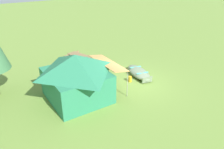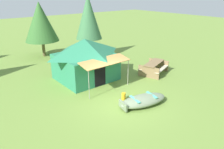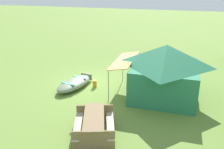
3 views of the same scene
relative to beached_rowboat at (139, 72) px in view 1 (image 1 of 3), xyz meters
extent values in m
plane|color=olive|center=(-0.71, 0.94, -0.24)|extent=(80.00, 80.00, 0.00)
ellipsoid|color=slate|center=(0.01, 0.00, -0.01)|extent=(2.65, 1.53, 0.46)
ellipsoid|color=#262C22|center=(0.01, 0.00, 0.03)|extent=(2.43, 1.36, 0.16)
cube|color=#4CAE9D|center=(0.50, -0.10, 0.18)|extent=(0.29, 0.82, 0.04)
cube|color=#4CAE9D|center=(-0.48, 0.09, 0.18)|extent=(0.29, 0.82, 0.04)
cube|color=slate|center=(-1.11, 0.22, 0.01)|extent=(0.21, 0.68, 0.35)
cube|color=#297A54|center=(-0.38, 4.58, 0.56)|extent=(3.29, 3.02, 1.60)
pyramid|color=#297A54|center=(-0.38, 4.58, 1.84)|extent=(3.56, 3.26, 0.96)
cube|color=black|center=(-0.35, 3.09, 0.43)|extent=(0.76, 0.04, 1.28)
cube|color=#BB8B49|center=(-0.34, 2.61, 1.41)|extent=(2.93, 1.02, 0.20)
cylinder|color=gray|center=(1.03, 2.22, 0.52)|extent=(0.04, 0.04, 1.52)
cylinder|color=gray|center=(-1.70, 2.17, 0.52)|extent=(0.04, 0.04, 1.52)
cube|color=olive|center=(3.67, 2.55, 0.52)|extent=(2.10, 1.34, 0.04)
cube|color=#C2B79B|center=(3.48, 3.09, 0.20)|extent=(1.95, 0.91, 0.04)
cube|color=#C2B79B|center=(3.86, 2.00, 0.20)|extent=(1.95, 0.91, 0.04)
cube|color=olive|center=(4.51, 2.84, 0.13)|extent=(0.53, 1.36, 0.74)
cube|color=olive|center=(2.83, 2.25, 0.13)|extent=(0.53, 1.36, 0.74)
cube|color=#31905A|center=(0.19, 3.52, -0.08)|extent=(0.41, 0.49, 0.31)
cylinder|color=gold|center=(-0.38, 1.00, -0.05)|extent=(0.29, 0.29, 0.37)
camera|label=1|loc=(-10.28, 8.53, 6.33)|focal=35.49mm
camera|label=2|loc=(-6.98, -6.33, 4.99)|focal=34.56mm
camera|label=3|loc=(10.70, 5.41, 4.96)|focal=39.22mm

